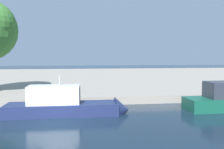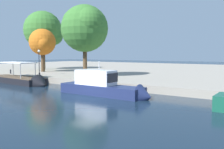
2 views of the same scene
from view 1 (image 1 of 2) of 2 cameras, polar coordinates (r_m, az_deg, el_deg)
ground_plane at (r=18.32m, az=-13.04°, el=-11.10°), size 220.00×220.00×0.00m
dock_promenade at (r=50.87m, az=-9.58°, el=-0.70°), size 120.00×55.00×0.81m
motor_yacht_1 at (r=20.10m, az=-10.49°, el=-7.65°), size 10.17×2.38×4.20m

